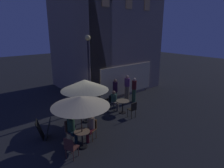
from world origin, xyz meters
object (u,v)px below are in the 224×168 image
Objects in this scene: patron_standing_4 at (134,90)px; street_lamp_near_corner at (88,61)px; cafe_table_2 at (123,104)px; cafe_chair_2 at (70,129)px; patron_seated_2 at (114,99)px; cafe_table_0 at (82,136)px; patron_standing_3 at (115,91)px; cafe_chair_0 at (70,146)px; cafe_chair_1 at (92,127)px; cafe_chair_4 at (133,108)px; cafe_table_1 at (86,112)px; patio_umbrella_1 at (85,85)px; menu_sandwich_board at (44,129)px; cafe_chair_3 at (113,101)px; patron_standing_5 at (127,87)px; patio_umbrella_0 at (81,101)px; patron_seated_1 at (72,127)px; patron_seated_0 at (90,125)px.

street_lamp_near_corner is at bearing -42.34° from patron_standing_4.
cafe_table_2 is 2.03m from patron_standing_4.
patron_seated_2 is (3.68, 1.37, 0.12)m from cafe_chair_2.
cafe_table_0 is 5.12m from patron_standing_3.
patron_seated_2 reaches higher than cafe_chair_0.
cafe_chair_4 is at bearing 162.18° from cafe_chair_1.
cafe_chair_2 reaches higher than cafe_table_1.
cafe_chair_2 is (-0.87, 0.46, 0.02)m from cafe_chair_1.
patio_umbrella_1 is 1.99× the size of patron_seated_2.
patron_standing_3 reaches higher than cafe_table_1.
menu_sandwich_board reaches higher than cafe_chair_0.
menu_sandwich_board is 1.22× the size of cafe_table_0.
cafe_table_2 is 0.79× the size of cafe_chair_2.
cafe_chair_2 is 5.84m from patron_standing_4.
cafe_chair_3 is (3.66, 1.51, -0.01)m from cafe_chair_2.
cafe_chair_4 is at bearing 10.84° from menu_sandwich_board.
patron_standing_3 is (4.38, 2.11, 0.28)m from cafe_chair_2.
patron_seated_2 is at bearing 5.98° from patron_standing_5.
menu_sandwich_board is at bearing 1.17° from patron_standing_3.
patio_umbrella_0 reaches higher than cafe_table_0.
cafe_table_0 is 0.68m from patron_seated_1.
cafe_chair_3 reaches higher than cafe_chair_0.
patio_umbrella_1 reaches higher than cafe_chair_2.
patron_seated_0 is at bearing 23.95° from patron_standing_3.
street_lamp_near_corner is 3.21m from cafe_table_2.
patron_standing_4 is at bearing 23.52° from patio_umbrella_0.
cafe_table_1 reaches higher than cafe_table_0.
patio_umbrella_1 is 2.71× the size of cafe_chair_0.
cafe_chair_1 is 0.93× the size of cafe_chair_2.
street_lamp_near_corner reaches higher than menu_sandwich_board.
cafe_table_1 is 0.61× the size of patron_seated_2.
patron_standing_5 is at bearing 2.23° from cafe_chair_0.
patron_seated_2 is at bearing 6.58° from patio_umbrella_1.
cafe_chair_4 is 0.72× the size of patron_seated_1.
patron_seated_2 reaches higher than cafe_chair_1.
patio_umbrella_0 reaches higher than cafe_chair_0.
cafe_table_0 is 0.82m from cafe_chair_0.
cafe_chair_4 is (0.12, -1.62, -0.01)m from cafe_chair_3.
cafe_chair_3 is at bearing 102.74° from patron_seated_1.
cafe_chair_4 is at bearing 10.39° from patio_umbrella_0.
street_lamp_near_corner reaches higher than patron_standing_4.
patron_seated_2 is (4.26, 2.51, 0.17)m from cafe_chair_0.
street_lamp_near_corner reaches higher than patron_standing_3.
patron_standing_5 is (5.40, 3.01, 0.37)m from cafe_table_0.
street_lamp_near_corner reaches higher than cafe_chair_4.
cafe_chair_4 is at bearing 63.13° from patron_standing_3.
patio_umbrella_1 is at bearing 28.44° from menu_sandwich_board.
patron_standing_3 reaches higher than menu_sandwich_board.
patron_seated_1 reaches higher than cafe_chair_2.
patron_seated_1 is 0.73× the size of patron_standing_5.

